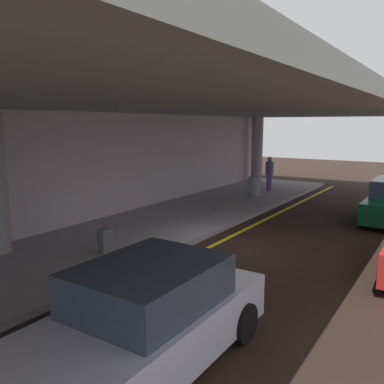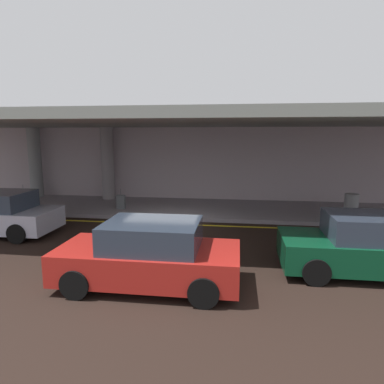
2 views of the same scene
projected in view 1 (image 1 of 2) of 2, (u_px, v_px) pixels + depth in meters
The scene contains 10 objects.
ground_plane at pixel (230, 248), 11.23m from camera, with size 60.00×60.00×0.00m, color black.
sidewalk at pixel (144, 229), 12.89m from camera, with size 26.00×4.20×0.15m, color gray.
lane_stripe_yellow at pixel (214, 245), 11.50m from camera, with size 26.00×0.14×0.01m, color yellow.
support_column_center at pixel (257, 149), 23.30m from camera, with size 0.65×0.65×3.65m, color gray.
ceiling_overhang at pixel (155, 105), 11.97m from camera, with size 28.00×13.20×0.30m, color gray.
terminal_back_wall at pixel (92, 168), 13.80m from camera, with size 26.00×0.30×3.80m, color #B9A9B0.
car_silver at pixel (147, 319), 5.64m from camera, with size 4.10×1.92×1.50m.
traveler_with_luggage at pixel (269, 171), 19.72m from camera, with size 0.38×0.38×1.68m.
suitcase_upright_primary at pixel (105, 241), 10.30m from camera, with size 0.36×0.22×0.90m.
trash_bin_steel at pixel (254, 186), 18.63m from camera, with size 0.56×0.56×0.85m, color gray.
Camera 1 is at (-9.64, -5.02, 3.40)m, focal length 37.78 mm.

